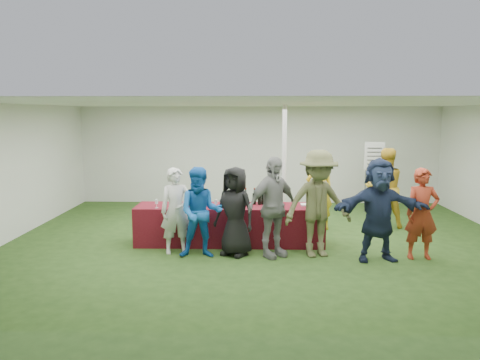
{
  "coord_description": "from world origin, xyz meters",
  "views": [
    {
      "loc": [
        -0.21,
        -9.07,
        2.52
      ],
      "look_at": [
        -0.44,
        -0.24,
        1.25
      ],
      "focal_mm": 35.0,
      "sensor_mm": 36.0,
      "label": 1
    }
  ],
  "objects_px": {
    "customer_0": "(176,211)",
    "customer_6": "(422,214)",
    "customer_5": "(379,210)",
    "serving_table": "(230,225)",
    "staff_back": "(385,188)",
    "customer_4": "(318,204)",
    "staff_pourer": "(319,192)",
    "customer_3": "(273,207)",
    "wine_list_sign": "(374,161)",
    "customer_1": "(201,213)",
    "dump_bucket": "(315,204)",
    "customer_2": "(235,211)"
  },
  "relations": [
    {
      "from": "customer_2",
      "to": "customer_6",
      "type": "bearing_deg",
      "value": 27.14
    },
    {
      "from": "staff_pourer",
      "to": "customer_0",
      "type": "relative_size",
      "value": 1.08
    },
    {
      "from": "serving_table",
      "to": "customer_3",
      "type": "distance_m",
      "value": 1.24
    },
    {
      "from": "staff_pourer",
      "to": "customer_6",
      "type": "relative_size",
      "value": 1.05
    },
    {
      "from": "staff_pourer",
      "to": "customer_5",
      "type": "distance_m",
      "value": 2.24
    },
    {
      "from": "dump_bucket",
      "to": "customer_2",
      "type": "distance_m",
      "value": 1.56
    },
    {
      "from": "staff_back",
      "to": "staff_pourer",
      "type": "bearing_deg",
      "value": 2.65
    },
    {
      "from": "customer_5",
      "to": "customer_6",
      "type": "distance_m",
      "value": 0.79
    },
    {
      "from": "customer_5",
      "to": "customer_1",
      "type": "bearing_deg",
      "value": 172.15
    },
    {
      "from": "serving_table",
      "to": "dump_bucket",
      "type": "xyz_separation_m",
      "value": [
        1.6,
        -0.22,
        0.46
      ]
    },
    {
      "from": "customer_0",
      "to": "customer_5",
      "type": "height_order",
      "value": "customer_5"
    },
    {
      "from": "customer_0",
      "to": "customer_4",
      "type": "height_order",
      "value": "customer_4"
    },
    {
      "from": "wine_list_sign",
      "to": "customer_4",
      "type": "relative_size",
      "value": 0.95
    },
    {
      "from": "staff_pourer",
      "to": "customer_1",
      "type": "height_order",
      "value": "staff_pourer"
    },
    {
      "from": "wine_list_sign",
      "to": "customer_3",
      "type": "relative_size",
      "value": 1.01
    },
    {
      "from": "staff_pourer",
      "to": "staff_back",
      "type": "bearing_deg",
      "value": 174.98
    },
    {
      "from": "staff_pourer",
      "to": "customer_3",
      "type": "relative_size",
      "value": 0.94
    },
    {
      "from": "customer_4",
      "to": "customer_1",
      "type": "bearing_deg",
      "value": 168.1
    },
    {
      "from": "dump_bucket",
      "to": "customer_1",
      "type": "height_order",
      "value": "customer_1"
    },
    {
      "from": "customer_5",
      "to": "serving_table",
      "type": "bearing_deg",
      "value": 153.49
    },
    {
      "from": "customer_3",
      "to": "customer_5",
      "type": "xyz_separation_m",
      "value": [
        1.8,
        -0.17,
        -0.0
      ]
    },
    {
      "from": "serving_table",
      "to": "customer_6",
      "type": "xyz_separation_m",
      "value": [
        3.37,
        -0.86,
        0.42
      ]
    },
    {
      "from": "dump_bucket",
      "to": "wine_list_sign",
      "type": "relative_size",
      "value": 0.13
    },
    {
      "from": "customer_1",
      "to": "customer_2",
      "type": "bearing_deg",
      "value": 10.29
    },
    {
      "from": "staff_back",
      "to": "customer_5",
      "type": "bearing_deg",
      "value": 65.12
    },
    {
      "from": "serving_table",
      "to": "customer_6",
      "type": "bearing_deg",
      "value": -14.27
    },
    {
      "from": "customer_0",
      "to": "customer_6",
      "type": "relative_size",
      "value": 0.98
    },
    {
      "from": "customer_0",
      "to": "customer_3",
      "type": "xyz_separation_m",
      "value": [
        1.73,
        -0.18,
        0.11
      ]
    },
    {
      "from": "customer_4",
      "to": "customer_6",
      "type": "xyz_separation_m",
      "value": [
        1.78,
        -0.09,
        -0.15
      ]
    },
    {
      "from": "staff_pourer",
      "to": "customer_6",
      "type": "distance_m",
      "value": 2.49
    },
    {
      "from": "customer_3",
      "to": "customer_6",
      "type": "xyz_separation_m",
      "value": [
        2.57,
        -0.05,
        -0.09
      ]
    },
    {
      "from": "staff_back",
      "to": "customer_6",
      "type": "xyz_separation_m",
      "value": [
        0.01,
        -2.26,
        -0.09
      ]
    },
    {
      "from": "wine_list_sign",
      "to": "customer_6",
      "type": "relative_size",
      "value": 1.13
    },
    {
      "from": "serving_table",
      "to": "customer_3",
      "type": "xyz_separation_m",
      "value": [
        0.79,
        -0.81,
        0.51
      ]
    },
    {
      "from": "customer_0",
      "to": "customer_1",
      "type": "distance_m",
      "value": 0.53
    },
    {
      "from": "customer_0",
      "to": "customer_2",
      "type": "bearing_deg",
      "value": -24.68
    },
    {
      "from": "wine_list_sign",
      "to": "customer_3",
      "type": "bearing_deg",
      "value": -125.98
    },
    {
      "from": "serving_table",
      "to": "staff_back",
      "type": "bearing_deg",
      "value": 22.67
    },
    {
      "from": "staff_back",
      "to": "customer_0",
      "type": "height_order",
      "value": "staff_back"
    },
    {
      "from": "customer_3",
      "to": "customer_4",
      "type": "height_order",
      "value": "customer_4"
    },
    {
      "from": "dump_bucket",
      "to": "customer_3",
      "type": "height_order",
      "value": "customer_3"
    },
    {
      "from": "dump_bucket",
      "to": "staff_pourer",
      "type": "distance_m",
      "value": 1.4
    },
    {
      "from": "customer_2",
      "to": "customer_5",
      "type": "height_order",
      "value": "customer_5"
    },
    {
      "from": "staff_pourer",
      "to": "customer_2",
      "type": "height_order",
      "value": "staff_pourer"
    },
    {
      "from": "customer_5",
      "to": "customer_6",
      "type": "xyz_separation_m",
      "value": [
        0.78,
        0.12,
        -0.09
      ]
    },
    {
      "from": "dump_bucket",
      "to": "staff_pourer",
      "type": "height_order",
      "value": "staff_pourer"
    },
    {
      "from": "serving_table",
      "to": "customer_5",
      "type": "height_order",
      "value": "customer_5"
    },
    {
      "from": "customer_0",
      "to": "customer_6",
      "type": "xyz_separation_m",
      "value": [
        4.3,
        -0.23,
        0.02
      ]
    },
    {
      "from": "customer_4",
      "to": "customer_5",
      "type": "height_order",
      "value": "customer_4"
    },
    {
      "from": "customer_3",
      "to": "customer_0",
      "type": "bearing_deg",
      "value": 137.96
    }
  ]
}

